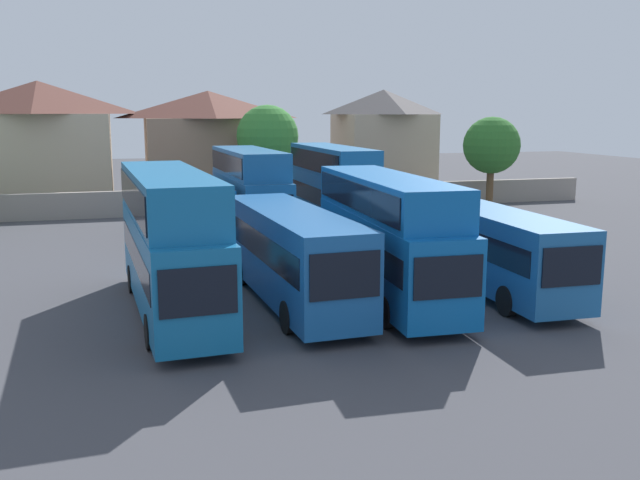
# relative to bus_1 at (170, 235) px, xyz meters

# --- Properties ---
(ground) EXTENTS (140.00, 140.00, 0.00)m
(ground) POSITION_rel_bus_1_xyz_m (6.27, 17.70, -2.86)
(ground) COLOR #424247
(depot_boundary_wall) EXTENTS (56.00, 0.50, 1.80)m
(depot_boundary_wall) POSITION_rel_bus_1_xyz_m (6.27, 24.64, -1.96)
(depot_boundary_wall) COLOR gray
(depot_boundary_wall) RESTS_ON ground
(bus_1) EXTENTS (3.16, 11.82, 5.08)m
(bus_1) POSITION_rel_bus_1_xyz_m (0.00, 0.00, 0.00)
(bus_1) COLOR #13629A
(bus_1) RESTS_ON ground
(bus_2) EXTENTS (3.11, 11.30, 3.54)m
(bus_2) POSITION_rel_bus_1_xyz_m (4.45, 0.06, -0.84)
(bus_2) COLOR #18569B
(bus_2) RESTS_ON ground
(bus_3) EXTENTS (3.01, 11.40, 4.75)m
(bus_3) POSITION_rel_bus_1_xyz_m (8.10, -0.25, -0.18)
(bus_3) COLOR #0E59A6
(bus_3) RESTS_ON ground
(bus_4) EXTENTS (2.75, 10.59, 3.29)m
(bus_4) POSITION_rel_bus_1_xyz_m (12.57, -0.41, -0.98)
(bus_4) COLOR #1C5A97
(bus_4) RESTS_ON ground
(bus_5) EXTENTS (3.02, 11.05, 3.29)m
(bus_5) POSITION_rel_bus_1_xyz_m (2.34, 14.65, -0.97)
(bus_5) COLOR #0F569E
(bus_5) RESTS_ON ground
(bus_6) EXTENTS (2.96, 10.33, 5.04)m
(bus_6) POSITION_rel_bus_1_xyz_m (5.40, 14.40, -0.02)
(bus_6) COLOR #1D5C94
(bus_6) RESTS_ON ground
(bus_7) EXTENTS (2.63, 11.40, 5.12)m
(bus_7) POSITION_rel_bus_1_xyz_m (10.55, 15.03, 0.02)
(bus_7) COLOR #165D99
(bus_7) RESTS_ON ground
(house_terrace_left) EXTENTS (10.85, 7.23, 9.48)m
(house_terrace_left) POSITION_rel_bus_1_xyz_m (-7.50, 33.23, 1.97)
(house_terrace_left) COLOR #C6B293
(house_terrace_left) RESTS_ON ground
(house_terrace_centre) EXTENTS (10.57, 7.30, 8.82)m
(house_terrace_centre) POSITION_rel_bus_1_xyz_m (5.41, 33.15, 1.63)
(house_terrace_centre) COLOR #9E7A60
(house_terrace_centre) RESTS_ON ground
(house_terrace_right) EXTENTS (7.95, 7.15, 9.04)m
(house_terrace_right) POSITION_rel_bus_1_xyz_m (20.48, 32.76, 1.74)
(house_terrace_right) COLOR tan
(house_terrace_right) RESTS_ON ground
(tree_left_of_lot) EXTENTS (4.66, 4.66, 7.67)m
(tree_left_of_lot) POSITION_rel_bus_1_xyz_m (9.07, 27.14, 2.44)
(tree_left_of_lot) COLOR brown
(tree_left_of_lot) RESTS_ON ground
(tree_behind_wall) EXTENTS (4.27, 4.27, 6.79)m
(tree_behind_wall) POSITION_rel_bus_1_xyz_m (25.36, 22.64, 1.76)
(tree_behind_wall) COLOR brown
(tree_behind_wall) RESTS_ON ground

